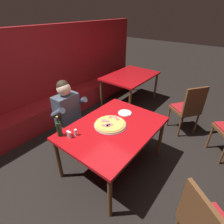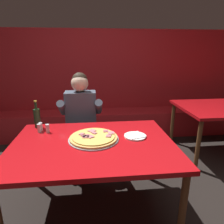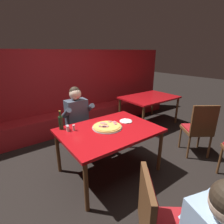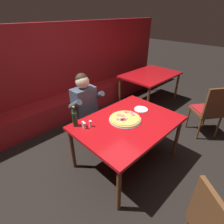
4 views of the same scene
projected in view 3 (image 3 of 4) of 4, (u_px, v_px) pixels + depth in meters
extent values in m
plane|color=black|center=(109.00, 170.00, 2.88)|extent=(24.00, 24.00, 0.00)
cube|color=#A3191E|center=(57.00, 91.00, 4.23)|extent=(6.80, 0.16, 1.90)
cube|color=#A3191E|center=(65.00, 122.00, 4.22)|extent=(6.46, 0.48, 0.46)
cylinder|color=brown|center=(86.00, 187.00, 2.04)|extent=(0.06, 0.06, 0.70)
cylinder|color=brown|center=(160.00, 151.00, 2.78)|extent=(0.06, 0.06, 0.70)
cylinder|color=brown|center=(58.00, 152.00, 2.75)|extent=(0.06, 0.06, 0.70)
cylinder|color=brown|center=(123.00, 131.00, 3.49)|extent=(0.06, 0.06, 0.70)
cube|color=#B20F14|center=(109.00, 130.00, 2.64)|extent=(1.44, 1.05, 0.04)
cylinder|color=#9E9EA3|center=(107.00, 127.00, 2.69)|extent=(0.46, 0.46, 0.01)
cylinder|color=#DBA856|center=(107.00, 127.00, 2.68)|extent=(0.44, 0.44, 0.02)
cylinder|color=#E0B251|center=(107.00, 126.00, 2.68)|extent=(0.39, 0.39, 0.01)
cube|color=#B76670|center=(115.00, 124.00, 2.73)|extent=(0.06, 0.06, 0.01)
cube|color=#A85B66|center=(110.00, 122.00, 2.81)|extent=(0.05, 0.05, 0.01)
cube|color=#A85B66|center=(103.00, 127.00, 2.62)|extent=(0.06, 0.06, 0.01)
cube|color=#C6757A|center=(102.00, 123.00, 2.75)|extent=(0.09, 0.09, 0.01)
cube|color=#C6757A|center=(107.00, 126.00, 2.64)|extent=(0.07, 0.07, 0.01)
cube|color=#B76670|center=(106.00, 124.00, 2.72)|extent=(0.06, 0.06, 0.01)
cube|color=#B76670|center=(104.00, 127.00, 2.61)|extent=(0.06, 0.05, 0.01)
cube|color=#A85B66|center=(104.00, 126.00, 2.64)|extent=(0.04, 0.04, 0.01)
cube|color=#C6757A|center=(114.00, 122.00, 2.80)|extent=(0.06, 0.06, 0.01)
cube|color=#B76670|center=(100.00, 126.00, 2.64)|extent=(0.05, 0.06, 0.01)
cylinder|color=white|center=(126.00, 121.00, 2.92)|extent=(0.21, 0.21, 0.01)
cube|color=white|center=(126.00, 121.00, 2.92)|extent=(0.19, 0.19, 0.01)
cylinder|color=#19381E|center=(61.00, 123.00, 2.61)|extent=(0.07, 0.07, 0.20)
cylinder|color=#19381E|center=(60.00, 114.00, 2.57)|extent=(0.03, 0.03, 0.08)
cylinder|color=#B29933|center=(60.00, 111.00, 2.55)|extent=(0.03, 0.03, 0.01)
cylinder|color=silver|center=(67.00, 128.00, 2.59)|extent=(0.04, 0.04, 0.07)
cylinder|color=silver|center=(67.00, 129.00, 2.59)|extent=(0.03, 0.03, 0.04)
cylinder|color=silver|center=(67.00, 125.00, 2.57)|extent=(0.04, 0.04, 0.01)
cylinder|color=silver|center=(74.00, 128.00, 2.59)|extent=(0.04, 0.04, 0.07)
cylinder|color=#B23323|center=(74.00, 129.00, 2.59)|extent=(0.03, 0.03, 0.04)
cylinder|color=silver|center=(74.00, 125.00, 2.57)|extent=(0.04, 0.04, 0.01)
cylinder|color=silver|center=(68.00, 129.00, 2.55)|extent=(0.04, 0.04, 0.07)
cylinder|color=#516B33|center=(68.00, 130.00, 2.56)|extent=(0.03, 0.03, 0.04)
cylinder|color=silver|center=(68.00, 126.00, 2.54)|extent=(0.04, 0.04, 0.01)
ellipsoid|color=black|center=(82.00, 158.00, 3.13)|extent=(0.11, 0.24, 0.09)
ellipsoid|color=black|center=(91.00, 154.00, 3.25)|extent=(0.11, 0.24, 0.09)
cylinder|color=#282833|center=(81.00, 149.00, 3.07)|extent=(0.11, 0.11, 0.43)
cylinder|color=#282833|center=(91.00, 145.00, 3.19)|extent=(0.11, 0.11, 0.43)
cube|color=#282833|center=(83.00, 131.00, 3.11)|extent=(0.34, 0.40, 0.12)
cube|color=#424C5B|center=(77.00, 114.00, 3.18)|extent=(0.38, 0.22, 0.52)
cylinder|color=#424C5B|center=(66.00, 113.00, 2.97)|extent=(0.09, 0.30, 0.25)
cylinder|color=#424C5B|center=(89.00, 108.00, 3.21)|extent=(0.09, 0.30, 0.25)
sphere|color=beige|center=(75.00, 94.00, 3.06)|extent=(0.21, 0.21, 0.21)
sphere|color=#2D2319|center=(75.00, 92.00, 3.06)|extent=(0.19, 0.19, 0.19)
cylinder|color=brown|center=(199.00, 137.00, 3.50)|extent=(0.04, 0.04, 0.44)
cylinder|color=brown|center=(180.00, 138.00, 3.49)|extent=(0.04, 0.04, 0.44)
cylinder|color=brown|center=(209.00, 147.00, 3.14)|extent=(0.04, 0.04, 0.44)
cylinder|color=brown|center=(188.00, 147.00, 3.13)|extent=(0.04, 0.04, 0.44)
cube|color=brown|center=(196.00, 130.00, 3.24)|extent=(0.61, 0.61, 0.05)
cube|color=#A3191E|center=(196.00, 128.00, 3.22)|extent=(0.56, 0.56, 0.03)
cube|color=brown|center=(204.00, 120.00, 2.96)|extent=(0.38, 0.28, 0.52)
cube|color=#A3191E|center=(204.00, 120.00, 2.98)|extent=(0.31, 0.23, 0.43)
cylinder|color=brown|center=(220.00, 160.00, 2.73)|extent=(0.04, 0.04, 0.48)
cube|color=brown|center=(146.00, 207.00, 1.31)|extent=(0.30, 0.37, 0.49)
cube|color=#A3191E|center=(149.00, 207.00, 1.31)|extent=(0.24, 0.30, 0.41)
cylinder|color=#9EBCE0|center=(200.00, 208.00, 1.17)|extent=(0.31, 0.17, 0.25)
cylinder|color=brown|center=(143.00, 121.00, 3.97)|extent=(0.06, 0.06, 0.70)
cylinder|color=brown|center=(177.00, 111.00, 4.68)|extent=(0.06, 0.06, 0.70)
cylinder|color=brown|center=(120.00, 111.00, 4.61)|extent=(0.06, 0.06, 0.70)
cylinder|color=brown|center=(153.00, 103.00, 5.33)|extent=(0.06, 0.06, 0.70)
cube|color=#B20F14|center=(149.00, 98.00, 4.53)|extent=(1.40, 0.97, 0.04)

